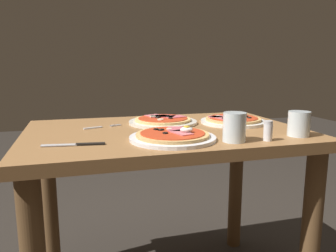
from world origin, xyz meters
name	(u,v)px	position (x,y,z in m)	size (l,w,h in m)	color
dining_table	(165,162)	(0.00, 0.00, 0.59)	(1.06, 0.71, 0.73)	olive
pizza_foreground	(173,136)	(-0.02, -0.18, 0.74)	(0.29, 0.29, 0.05)	white
pizza_across_left	(233,120)	(0.32, 0.06, 0.74)	(0.28, 0.28, 0.03)	white
pizza_across_right	(163,121)	(0.02, 0.13, 0.74)	(0.29, 0.29, 0.03)	silver
water_glass_near	(234,129)	(0.16, -0.26, 0.77)	(0.08, 0.08, 0.10)	silver
water_glass_far	(299,125)	(0.42, -0.24, 0.77)	(0.08, 0.08, 0.09)	silver
fork	(100,127)	(-0.24, 0.10, 0.73)	(0.15, 0.06, 0.00)	silver
knife	(78,144)	(-0.33, -0.18, 0.73)	(0.20, 0.04, 0.01)	silver
salt_shaker	(268,131)	(0.28, -0.28, 0.76)	(0.03, 0.03, 0.07)	white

